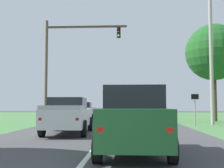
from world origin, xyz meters
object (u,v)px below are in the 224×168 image
at_px(traffic_light, 65,56).
at_px(oak_tree_right, 214,52).
at_px(pickup_truck_lead, 68,115).
at_px(red_suv_near, 134,119).
at_px(utility_pole_right, 211,62).
at_px(keep_moving_sign, 195,104).
at_px(crossing_suv_far, 78,111).

xyz_separation_m(traffic_light, oak_tree_right, (13.46, 2.67, 0.65)).
bearing_deg(oak_tree_right, pickup_truck_lead, -131.91).
bearing_deg(pickup_truck_lead, red_suv_near, -62.01).
distance_m(oak_tree_right, utility_pole_right, 5.24).
bearing_deg(oak_tree_right, traffic_light, -168.78).
bearing_deg(oak_tree_right, red_suv_near, -112.87).
height_order(oak_tree_right, utility_pole_right, utility_pole_right).
height_order(pickup_truck_lead, keep_moving_sign, keep_moving_sign).
bearing_deg(traffic_light, red_suv_near, -70.74).
bearing_deg(utility_pole_right, crossing_suv_far, 155.82).
xyz_separation_m(pickup_truck_lead, crossing_suv_far, (-1.61, 12.73, -0.04)).
bearing_deg(keep_moving_sign, oak_tree_right, 63.55).
bearing_deg(red_suv_near, utility_pole_right, 65.64).
relative_size(traffic_light, keep_moving_sign, 3.64).
bearing_deg(red_suv_near, pickup_truck_lead, 117.99).
distance_m(pickup_truck_lead, oak_tree_right, 17.58).
xyz_separation_m(pickup_truck_lead, traffic_light, (-2.29, 9.77, 4.80)).
height_order(red_suv_near, crossing_suv_far, red_suv_near).
height_order(red_suv_near, pickup_truck_lead, red_suv_near).
bearing_deg(traffic_light, crossing_suv_far, 77.22).
height_order(keep_moving_sign, oak_tree_right, oak_tree_right).
relative_size(red_suv_near, pickup_truck_lead, 0.84).
bearing_deg(pickup_truck_lead, utility_pole_right, 38.72).
bearing_deg(traffic_light, keep_moving_sign, -21.53).
bearing_deg(pickup_truck_lead, crossing_suv_far, 97.23).
xyz_separation_m(pickup_truck_lead, oak_tree_right, (11.17, 12.44, 5.44)).
relative_size(red_suv_near, oak_tree_right, 0.53).
bearing_deg(utility_pole_right, oak_tree_right, 71.68).
bearing_deg(traffic_light, oak_tree_right, 11.22).
relative_size(red_suv_near, utility_pole_right, 0.49).
xyz_separation_m(red_suv_near, utility_pole_right, (6.30, 13.91, 3.79)).
relative_size(red_suv_near, traffic_light, 0.53).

